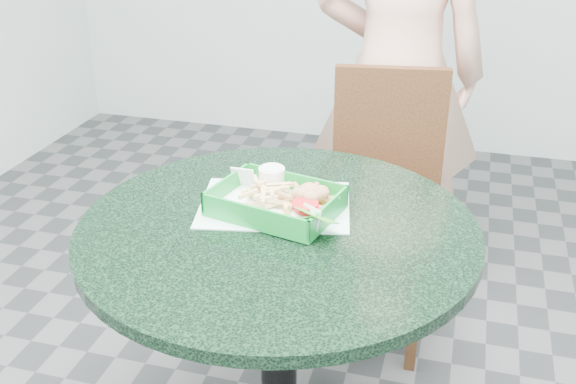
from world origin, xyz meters
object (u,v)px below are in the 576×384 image
(dining_chair, at_px, (382,189))
(food_basket, at_px, (276,213))
(diner_person, at_px, (400,42))
(crab_sandwich, at_px, (310,202))
(cafe_table, at_px, (278,292))
(sauce_ramekin, at_px, (262,182))

(dining_chair, relative_size, food_basket, 3.25)
(diner_person, xyz_separation_m, crab_sandwich, (-0.08, -0.95, -0.16))
(food_basket, bearing_deg, diner_person, 80.46)
(cafe_table, bearing_deg, sauce_ramekin, 119.91)
(dining_chair, relative_size, sauce_ramekin, 13.94)
(sauce_ramekin, bearing_deg, dining_chair, 68.83)
(dining_chair, height_order, food_basket, dining_chair)
(cafe_table, xyz_separation_m, food_basket, (-0.02, 0.05, 0.19))
(cafe_table, height_order, diner_person, diner_person)
(dining_chair, distance_m, diner_person, 0.52)
(diner_person, bearing_deg, dining_chair, 85.75)
(dining_chair, height_order, sauce_ramekin, dining_chair)
(dining_chair, bearing_deg, food_basket, -112.25)
(food_basket, bearing_deg, cafe_table, -68.83)
(cafe_table, height_order, food_basket, food_basket)
(cafe_table, distance_m, dining_chair, 0.76)
(cafe_table, relative_size, crab_sandwich, 7.57)
(food_basket, height_order, sauce_ramekin, sauce_ramekin)
(cafe_table, relative_size, dining_chair, 1.01)
(diner_person, xyz_separation_m, sauce_ramekin, (-0.23, -0.88, -0.16))
(cafe_table, distance_m, diner_person, 1.11)
(food_basket, bearing_deg, crab_sandwich, 13.40)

